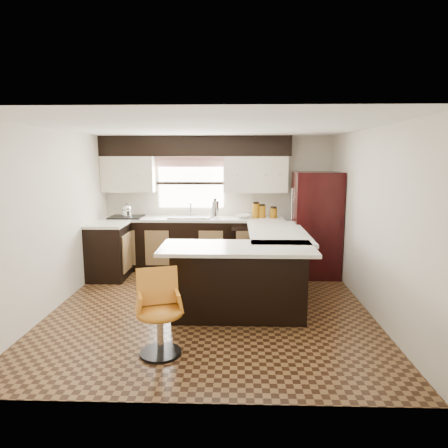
{
  "coord_description": "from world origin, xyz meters",
  "views": [
    {
      "loc": [
        0.34,
        -5.21,
        2.02
      ],
      "look_at": [
        0.17,
        0.45,
        1.07
      ],
      "focal_mm": 32.0,
      "sensor_mm": 36.0,
      "label": 1
    }
  ],
  "objects_px": {
    "peninsula_long": "(273,263)",
    "peninsula_return": "(239,283)",
    "bar_chair": "(160,314)",
    "refrigerator": "(316,225)"
  },
  "relations": [
    {
      "from": "peninsula_long",
      "to": "peninsula_return",
      "type": "bearing_deg",
      "value": -118.3
    },
    {
      "from": "peninsula_long",
      "to": "bar_chair",
      "type": "xyz_separation_m",
      "value": [
        -1.34,
        -1.99,
        -0.01
      ]
    },
    {
      "from": "peninsula_return",
      "to": "refrigerator",
      "type": "bearing_deg",
      "value": 54.99
    },
    {
      "from": "peninsula_return",
      "to": "bar_chair",
      "type": "distance_m",
      "value": 1.3
    },
    {
      "from": "peninsula_long",
      "to": "peninsula_return",
      "type": "xyz_separation_m",
      "value": [
        -0.53,
        -0.97,
        0.0
      ]
    },
    {
      "from": "peninsula_long",
      "to": "bar_chair",
      "type": "distance_m",
      "value": 2.4
    },
    {
      "from": "peninsula_long",
      "to": "refrigerator",
      "type": "relative_size",
      "value": 1.09
    },
    {
      "from": "peninsula_long",
      "to": "refrigerator",
      "type": "height_order",
      "value": "refrigerator"
    },
    {
      "from": "peninsula_return",
      "to": "peninsula_long",
      "type": "bearing_deg",
      "value": 61.7
    },
    {
      "from": "peninsula_long",
      "to": "peninsula_return",
      "type": "height_order",
      "value": "same"
    }
  ]
}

